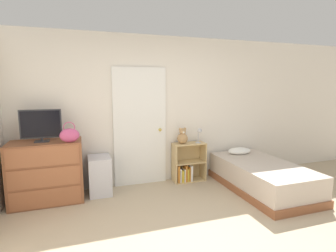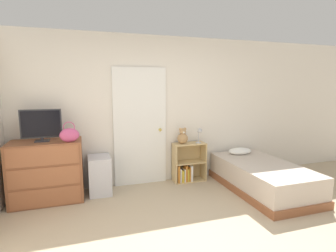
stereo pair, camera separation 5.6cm
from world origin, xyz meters
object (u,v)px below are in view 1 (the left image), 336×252
Objects in this scene: dresser at (47,172)px; storage_bin at (100,175)px; handbag at (70,135)px; desk_lamp at (199,133)px; teddy_bear at (183,137)px; tv at (41,125)px; bed at (261,176)px; bookshelf at (187,166)px.

storage_bin is at bearing 3.86° from dresser.
handbag is 2.17m from desk_lamp.
storage_bin is at bearing -176.75° from teddy_bear.
teddy_bear is (2.23, 0.13, -0.33)m from tv.
tv is 2.26m from teddy_bear.
handbag is 1.11× the size of desk_lamp.
handbag reaches higher than bed.
dresser is 3.40× the size of handbag.
teddy_bear reaches higher than bed.
desk_lamp is at bearing 137.62° from bed.
desk_lamp is (1.75, 0.04, 0.58)m from storage_bin.
teddy_bear is at bearing 3.25° from storage_bin.
teddy_bear reaches higher than bookshelf.
desk_lamp is at bearing 2.18° from dresser.
desk_lamp is at bearing 2.01° from tv.
tv is at bearing 169.17° from bed.
bookshelf is at bearing 142.92° from bed.
dresser is at bearing -176.59° from bookshelf.
bed is (1.02, -0.77, -0.04)m from bookshelf.
handbag is at bearing -173.23° from desk_lamp.
dresser is 0.55× the size of bed.
bookshelf is at bearing 3.20° from tv.
bed is at bearing -9.06° from handbag.
tv is 0.44m from handbag.
tv reaches higher than handbag.
teddy_bear is 1.46m from bed.
desk_lamp is at bearing -10.55° from bookshelf.
tv reaches higher than teddy_bear.
storage_bin is (0.79, 0.04, -0.85)m from tv.
dresser is 0.77m from storage_bin.
handbag is at bearing -171.28° from bookshelf.
dresser is 1.81× the size of tv.
desk_lamp reaches higher than bookshelf.
handbag is (0.38, -0.17, -0.14)m from tv.
desk_lamp is 0.15× the size of bed.
bookshelf is 1.27m from bed.
dresser reaches higher than storage_bin.
handbag reaches higher than desk_lamp.
dresser is at bearing 169.16° from bed.
dresser is at bearing -176.54° from teddy_bear.
storage_bin is 1.53m from bookshelf.
tv is 2.09× the size of desk_lamp.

